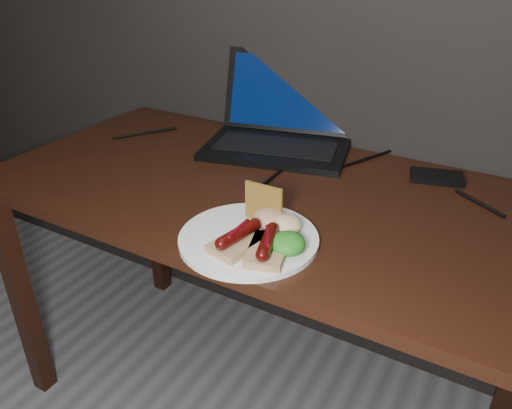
{
  "coord_description": "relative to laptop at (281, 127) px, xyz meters",
  "views": [
    {
      "loc": [
        0.52,
        0.42,
        1.29
      ],
      "look_at": [
        0.09,
        1.18,
        0.82
      ],
      "focal_mm": 35.0,
      "sensor_mm": 36.0,
      "label": 1
    }
  ],
  "objects": [
    {
      "name": "salad_greens",
      "position": [
        0.28,
        -0.52,
        -0.02
      ],
      "size": [
        0.07,
        0.07,
        0.04
      ],
      "primitive_type": "ellipsoid",
      "color": "#136213",
      "rests_on": "plate"
    },
    {
      "name": "bread_sausage_right",
      "position": [
        0.25,
        -0.54,
        -0.03
      ],
      "size": [
        0.1,
        0.13,
        0.04
      ],
      "color": "tan",
      "rests_on": "plate"
    },
    {
      "name": "desk",
      "position": [
        0.1,
        -0.27,
        -0.14
      ],
      "size": [
        1.4,
        0.7,
        0.75
      ],
      "color": "black",
      "rests_on": "ground"
    },
    {
      "name": "crispbread",
      "position": [
        0.18,
        -0.44,
        0.0
      ],
      "size": [
        0.09,
        0.01,
        0.08
      ],
      "primitive_type": "cube",
      "color": "#AA822E",
      "rests_on": "plate"
    },
    {
      "name": "coleslaw_mound",
      "position": [
        0.24,
        -0.45,
        -0.02
      ],
      "size": [
        0.06,
        0.06,
        0.04
      ],
      "primitive_type": "ellipsoid",
      "color": "beige",
      "rests_on": "plate"
    },
    {
      "name": "bread_sausage_center",
      "position": [
        0.19,
        -0.54,
        -0.03
      ],
      "size": [
        0.09,
        0.13,
        0.04
      ],
      "color": "tan",
      "rests_on": "plate"
    },
    {
      "name": "laptop",
      "position": [
        0.0,
        0.0,
        0.0
      ],
      "size": [
        0.46,
        0.42,
        0.25
      ],
      "color": "black",
      "rests_on": "desk"
    },
    {
      "name": "hard_drive",
      "position": [
        0.45,
        -0.02,
        -0.05
      ],
      "size": [
        0.14,
        0.1,
        0.02
      ],
      "primitive_type": "cube",
      "rotation": [
        0.0,
        0.0,
        0.26
      ],
      "color": "black",
      "rests_on": "desk"
    },
    {
      "name": "salsa_mound",
      "position": [
        0.2,
        -0.45,
        -0.02
      ],
      "size": [
        0.07,
        0.07,
        0.04
      ],
      "primitive_type": "ellipsoid",
      "color": "maroon",
      "rests_on": "plate"
    },
    {
      "name": "plate",
      "position": [
        0.19,
        -0.5,
        -0.05
      ],
      "size": [
        0.37,
        0.37,
        0.01
      ],
      "primitive_type": "cylinder",
      "rotation": [
        0.0,
        0.0,
        0.38
      ],
      "color": "white",
      "rests_on": "desk"
    },
    {
      "name": "desk_cables",
      "position": [
        0.1,
        -0.1,
        -0.05
      ],
      "size": [
        1.09,
        0.44,
        0.01
      ],
      "color": "black",
      "rests_on": "desk"
    }
  ]
}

